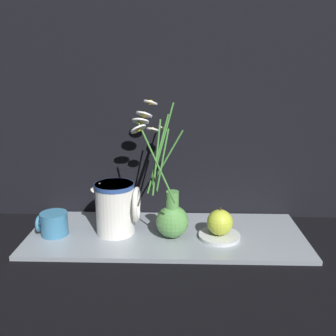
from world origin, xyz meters
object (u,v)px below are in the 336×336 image
at_px(ceramic_pitcher, 116,207).
at_px(orange_fruit, 220,222).
at_px(yellow_mug, 53,224).
at_px(vase_with_flowers, 170,212).

relative_size(ceramic_pitcher, orange_fruit, 1.97).
relative_size(yellow_mug, ceramic_pitcher, 0.54).
relative_size(vase_with_flowers, orange_fruit, 4.69).
bearing_deg(vase_with_flowers, yellow_mug, 179.66).
height_order(ceramic_pitcher, orange_fruit, ceramic_pitcher).
height_order(vase_with_flowers, ceramic_pitcher, vase_with_flowers).
distance_m(vase_with_flowers, orange_fruit, 0.14).
bearing_deg(yellow_mug, vase_with_flowers, -0.34).
distance_m(vase_with_flowers, ceramic_pitcher, 0.15).
height_order(yellow_mug, orange_fruit, orange_fruit).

